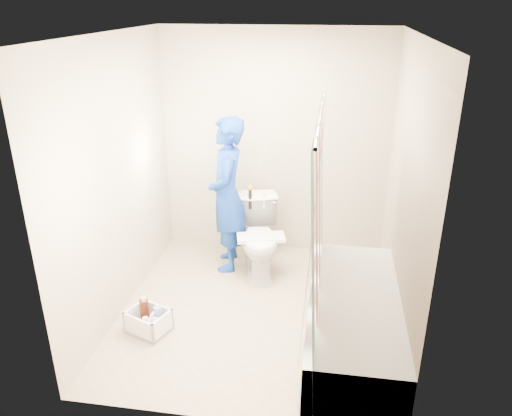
% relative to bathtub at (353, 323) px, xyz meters
% --- Properties ---
extents(floor, '(2.60, 2.60, 0.00)m').
position_rel_bathtub_xyz_m(floor, '(-0.85, 0.43, -0.27)').
color(floor, tan).
rests_on(floor, ground).
extents(ceiling, '(2.40, 2.60, 0.02)m').
position_rel_bathtub_xyz_m(ceiling, '(-0.85, 0.43, 2.13)').
color(ceiling, white).
rests_on(ceiling, wall_back).
extents(wall_back, '(2.40, 0.02, 2.40)m').
position_rel_bathtub_xyz_m(wall_back, '(-0.85, 1.73, 0.93)').
color(wall_back, tan).
rests_on(wall_back, ground).
extents(wall_front, '(2.40, 0.02, 2.40)m').
position_rel_bathtub_xyz_m(wall_front, '(-0.85, -0.88, 0.93)').
color(wall_front, tan).
rests_on(wall_front, ground).
extents(wall_left, '(0.02, 2.60, 2.40)m').
position_rel_bathtub_xyz_m(wall_left, '(-2.05, 0.43, 0.93)').
color(wall_left, tan).
rests_on(wall_left, ground).
extents(wall_right, '(0.02, 2.60, 2.40)m').
position_rel_bathtub_xyz_m(wall_right, '(0.35, 0.43, 0.93)').
color(wall_right, tan).
rests_on(wall_right, ground).
extents(bathtub, '(0.70, 1.75, 0.50)m').
position_rel_bathtub_xyz_m(bathtub, '(0.00, 0.00, 0.00)').
color(bathtub, white).
rests_on(bathtub, ground).
extents(curtain_rod, '(0.02, 1.90, 0.02)m').
position_rel_bathtub_xyz_m(curtain_rod, '(-0.33, 0.00, 1.68)').
color(curtain_rod, silver).
rests_on(curtain_rod, wall_back).
extents(shower_curtain, '(0.06, 1.75, 1.80)m').
position_rel_bathtub_xyz_m(shower_curtain, '(-0.33, 0.00, 0.75)').
color(shower_curtain, silver).
rests_on(shower_curtain, curtain_rod).
extents(toilet, '(0.59, 0.83, 0.77)m').
position_rel_bathtub_xyz_m(toilet, '(-0.92, 1.14, 0.12)').
color(toilet, white).
rests_on(toilet, ground).
extents(tank_lid, '(0.51, 0.31, 0.04)m').
position_rel_bathtub_xyz_m(tank_lid, '(-0.89, 1.02, 0.18)').
color(tank_lid, white).
rests_on(tank_lid, toilet).
extents(tank_internals, '(0.18, 0.08, 0.25)m').
position_rel_bathtub_xyz_m(tank_internals, '(-1.01, 1.33, 0.49)').
color(tank_internals, black).
rests_on(tank_internals, toilet).
extents(plumber, '(0.48, 0.64, 1.60)m').
position_rel_bathtub_xyz_m(plumber, '(-1.27, 1.22, 0.53)').
color(plumber, navy).
rests_on(plumber, ground).
extents(cleaning_caddy, '(0.41, 0.37, 0.26)m').
position_rel_bathtub_xyz_m(cleaning_caddy, '(-1.70, -0.02, -0.17)').
color(cleaning_caddy, white).
rests_on(cleaning_caddy, ground).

